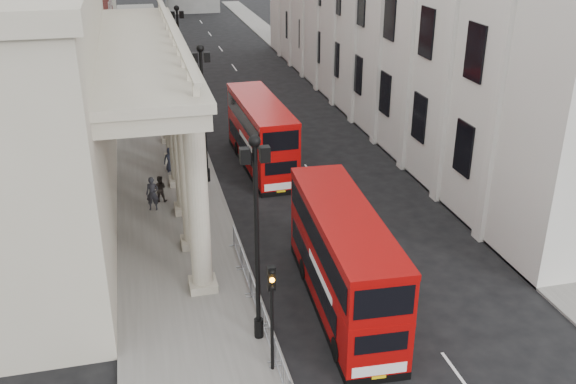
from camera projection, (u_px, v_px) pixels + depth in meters
The scene contains 14 objects.
sidewalk_west at pixel (158, 133), 47.68m from camera, with size 6.00×140.00×0.12m, color slate.
sidewalk_east at pixel (368, 118), 51.25m from camera, with size 3.00×140.00×0.12m, color slate.
kerb at pixel (198, 130), 48.31m from camera, with size 0.20×140.00×0.14m, color slate.
portico_building at pixel (15, 109), 32.98m from camera, with size 9.00×28.00×12.00m, color #A9A38E.
lamp_post_south at pixel (256, 228), 23.16m from camera, with size 1.05×0.44×8.32m.
lamp_post_mid at pixel (203, 105), 37.35m from camera, with size 1.05×0.44×8.32m.
lamp_post_north at pixel (179, 50), 51.54m from camera, with size 1.05×0.44×8.32m.
traffic_light at pixel (272, 300), 22.13m from camera, with size 0.28×0.33×4.30m.
crowd_barriers at pixel (275, 352), 23.37m from camera, with size 0.50×18.75×1.10m.
bus_near at pixel (343, 258), 26.38m from camera, with size 2.97×10.26×4.38m.
bus_far at pixel (261, 133), 41.03m from camera, with size 2.73×10.12×4.34m.
pedestrian_a at pixel (152, 194), 35.22m from camera, with size 0.70×0.46×1.91m, color black.
pedestrian_b at pixel (160, 189), 36.32m from camera, with size 0.75×0.58×1.54m, color #2A2422.
pedestrian_c at pixel (170, 159), 40.43m from camera, with size 0.78×0.50×1.59m, color black.
Camera 1 is at (-4.39, -16.30, 15.54)m, focal length 40.00 mm.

